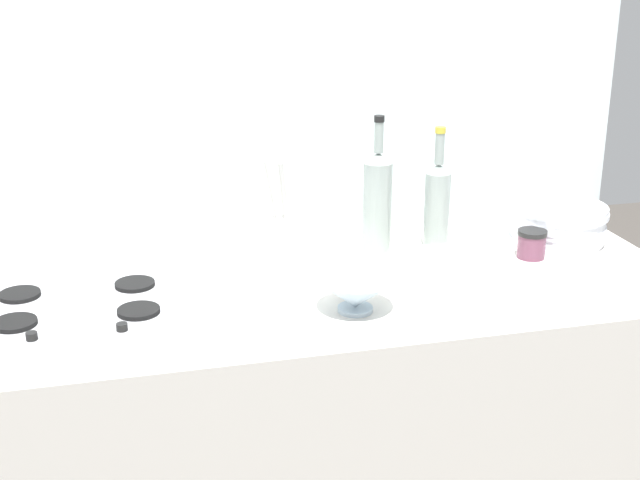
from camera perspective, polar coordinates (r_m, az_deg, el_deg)
counter_block at (r=2.35m, az=-0.00°, el=-13.22°), size 1.80×0.70×0.90m
backsplash_panel at (r=2.40m, az=-2.23°, el=7.80°), size 1.90×0.06×2.47m
stovetop_hob at (r=2.06m, az=-15.22°, el=-4.29°), size 0.51×0.35×0.04m
plate_stack at (r=2.52m, az=15.02°, el=1.05°), size 0.26×0.26×0.10m
wine_bottle_leftmost at (r=2.38m, az=7.52°, el=2.35°), size 0.07×0.07×0.33m
wine_bottle_mid_left at (r=2.35m, az=3.71°, el=2.61°), size 0.08×0.08×0.36m
mixing_bowl at (r=1.99m, az=2.29°, el=-3.43°), size 0.18×0.18×0.08m
butter_dish at (r=2.22m, az=6.74°, el=-1.43°), size 0.15×0.10×0.06m
utensil_crock at (r=2.24m, az=-2.40°, el=-0.07°), size 0.08×0.08×0.28m
condiment_jar_front at (r=2.38m, az=13.41°, el=-0.24°), size 0.08×0.08×0.07m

